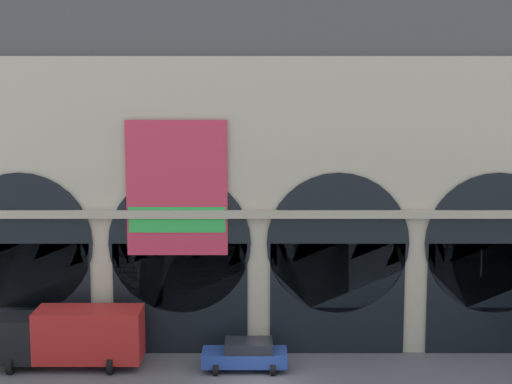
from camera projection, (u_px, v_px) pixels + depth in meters
name	position (u px, v px, depth m)	size (l,w,h in m)	color
station_building	(260.00, 175.00, 43.50)	(44.57, 5.38, 19.77)	beige
box_truck_midwest	(73.00, 335.00, 39.94)	(7.50, 2.91, 3.12)	black
car_center	(247.00, 355.00, 39.68)	(4.40, 2.22, 1.55)	#28479E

